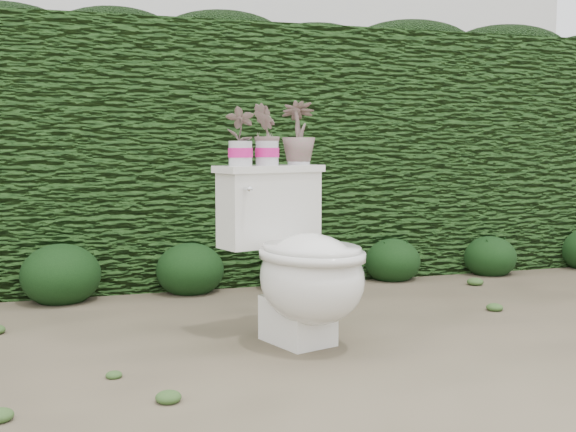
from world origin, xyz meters
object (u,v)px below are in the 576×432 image
object	(u,v)px
potted_plant_left	(240,138)
potted_plant_right	(299,135)
toilet	(300,263)
potted_plant_center	(267,136)

from	to	relation	value
potted_plant_left	potted_plant_right	distance (m)	0.32
toilet	potted_plant_left	world-z (taller)	potted_plant_left
potted_plant_left	potted_plant_right	size ratio (longest dim) A/B	0.88
potted_plant_right	toilet	bearing A→B (deg)	75.57
toilet	potted_plant_right	distance (m)	0.63
potted_plant_right	potted_plant_left	bearing A→B (deg)	20.09
toilet	potted_plant_center	size ratio (longest dim) A/B	2.98
toilet	potted_plant_left	size ratio (longest dim) A/B	3.18
potted_plant_left	potted_plant_center	xyz separation A→B (m)	(0.14, 0.04, 0.01)
toilet	potted_plant_center	bearing A→B (deg)	92.97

